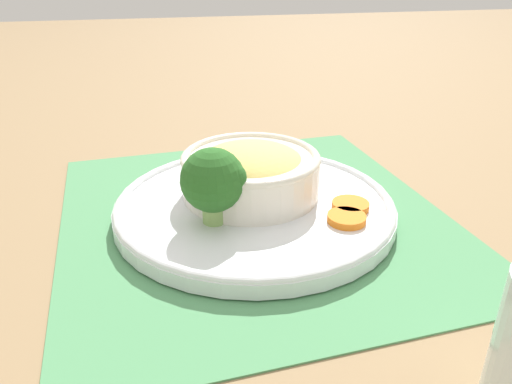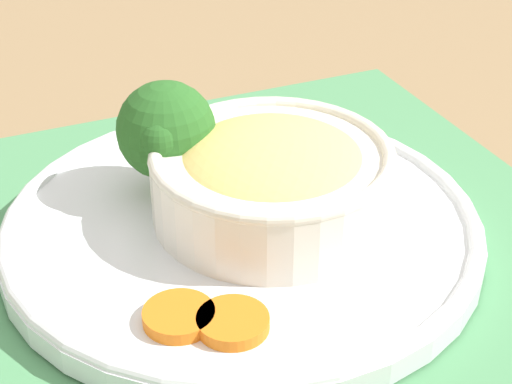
# 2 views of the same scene
# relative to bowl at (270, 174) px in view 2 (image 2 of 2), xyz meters

# --- Properties ---
(ground_plane) EXTENTS (4.00, 4.00, 0.00)m
(ground_plane) POSITION_rel_bowl_xyz_m (-0.00, 0.02, -0.05)
(ground_plane) COLOR #8C704C
(placemat) EXTENTS (0.47, 0.50, 0.00)m
(placemat) POSITION_rel_bowl_xyz_m (-0.00, 0.02, -0.05)
(placemat) COLOR #4C8C59
(placemat) RESTS_ON ground_plane
(plate) EXTENTS (0.32, 0.32, 0.02)m
(plate) POSITION_rel_bowl_xyz_m (-0.00, 0.02, -0.04)
(plate) COLOR silver
(plate) RESTS_ON placemat
(bowl) EXTENTS (0.16, 0.16, 0.06)m
(bowl) POSITION_rel_bowl_xyz_m (0.00, 0.00, 0.00)
(bowl) COLOR silver
(bowl) RESTS_ON plate
(broccoli_floret) EXTENTS (0.07, 0.07, 0.08)m
(broccoli_floret) POSITION_rel_bowl_xyz_m (0.05, 0.06, 0.02)
(broccoli_floret) COLOR #84AD5B
(broccoli_floret) RESTS_ON plate
(carrot_slice_near) EXTENTS (0.04, 0.04, 0.01)m
(carrot_slice_near) POSITION_rel_bowl_xyz_m (-0.09, 0.09, -0.03)
(carrot_slice_near) COLOR orange
(carrot_slice_near) RESTS_ON plate
(carrot_slice_middle) EXTENTS (0.04, 0.04, 0.01)m
(carrot_slice_middle) POSITION_rel_bowl_xyz_m (-0.11, 0.06, -0.03)
(carrot_slice_middle) COLOR orange
(carrot_slice_middle) RESTS_ON plate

